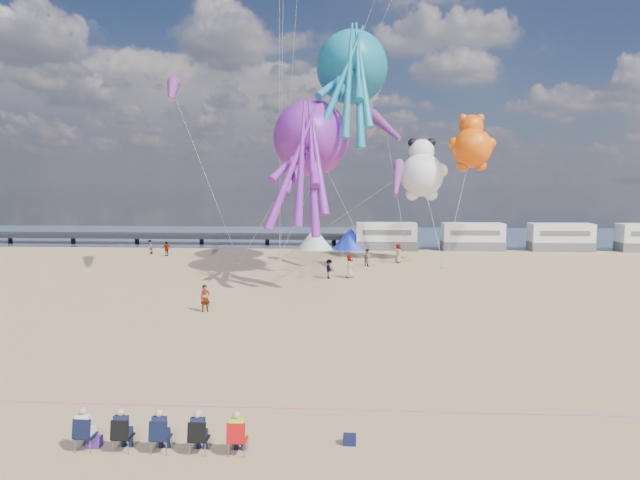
{
  "coord_description": "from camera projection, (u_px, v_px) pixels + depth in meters",
  "views": [
    {
      "loc": [
        2.46,
        -23.48,
        7.7
      ],
      "look_at": [
        0.67,
        6.0,
        4.6
      ],
      "focal_mm": 32.0,
      "sensor_mm": 36.0,
      "label": 1
    }
  ],
  "objects": [
    {
      "name": "ground",
      "position": [
        296.0,
        362.0,
        24.26
      ],
      "size": [
        120.0,
        120.0,
        0.0
      ],
      "primitive_type": "plane",
      "color": "tan",
      "rests_on": "ground"
    },
    {
      "name": "water",
      "position": [
        337.0,
        236.0,
        78.85
      ],
      "size": [
        120.0,
        120.0,
        0.0
      ],
      "primitive_type": "plane",
      "color": "#344664",
      "rests_on": "ground"
    },
    {
      "name": "pier",
      "position": [
        105.0,
        235.0,
        69.52
      ],
      "size": [
        60.0,
        3.0,
        0.5
      ],
      "primitive_type": "cube",
      "color": "black",
      "rests_on": "ground"
    },
    {
      "name": "motorhome_0",
      "position": [
        386.0,
        236.0,
        63.45
      ],
      "size": [
        6.6,
        2.5,
        3.0
      ],
      "primitive_type": "cube",
      "color": "silver",
      "rests_on": "ground"
    },
    {
      "name": "motorhome_1",
      "position": [
        473.0,
        237.0,
        62.87
      ],
      "size": [
        6.6,
        2.5,
        3.0
      ],
      "primitive_type": "cube",
      "color": "silver",
      "rests_on": "ground"
    },
    {
      "name": "motorhome_2",
      "position": [
        561.0,
        237.0,
        62.3
      ],
      "size": [
        6.6,
        2.5,
        3.0
      ],
      "primitive_type": "cube",
      "color": "silver",
      "rests_on": "ground"
    },
    {
      "name": "tent_white",
      "position": [
        315.0,
        238.0,
        63.96
      ],
      "size": [
        4.0,
        4.0,
        2.4
      ],
      "primitive_type": "cone",
      "color": "white",
      "rests_on": "ground"
    },
    {
      "name": "tent_blue",
      "position": [
        350.0,
        239.0,
        63.72
      ],
      "size": [
        4.0,
        4.0,
        2.4
      ],
      "primitive_type": "cone",
      "color": "#1933CC",
      "rests_on": "ground"
    },
    {
      "name": "spectator_row",
      "position": [
        161.0,
        430.0,
        16.15
      ],
      "size": [
        6.1,
        0.9,
        1.3
      ],
      "primitive_type": null,
      "color": "black",
      "rests_on": "ground"
    },
    {
      "name": "cooler_purple",
      "position": [
        94.0,
        442.0,
        16.5
      ],
      "size": [
        0.4,
        0.3,
        0.32
      ],
      "primitive_type": "cube",
      "color": "#411F75",
      "rests_on": "ground"
    },
    {
      "name": "cooler_navy",
      "position": [
        350.0,
        439.0,
        16.66
      ],
      "size": [
        0.38,
        0.28,
        0.3
      ],
      "primitive_type": "cube",
      "color": "#111438",
      "rests_on": "ground"
    },
    {
      "name": "rope_line",
      "position": [
        281.0,
        408.0,
        19.29
      ],
      "size": [
        34.0,
        0.03,
        0.03
      ],
      "primitive_type": "cylinder",
      "rotation": [
        0.0,
        1.57,
        0.0
      ],
      "color": "#F2338C",
      "rests_on": "ground"
    },
    {
      "name": "standing_person",
      "position": [
        205.0,
        298.0,
        33.43
      ],
      "size": [
        0.7,
        0.65,
        1.61
      ],
      "primitive_type": "imported",
      "rotation": [
        0.0,
        0.0,
        0.61
      ],
      "color": "tan",
      "rests_on": "ground"
    },
    {
      "name": "beachgoer_0",
      "position": [
        350.0,
        266.0,
        45.03
      ],
      "size": [
        0.67,
        0.79,
        1.84
      ],
      "primitive_type": "imported",
      "rotation": [
        0.0,
        0.0,
        1.16
      ],
      "color": "#7F6659",
      "rests_on": "ground"
    },
    {
      "name": "beachgoer_1",
      "position": [
        367.0,
        257.0,
        51.23
      ],
      "size": [
        0.88,
        0.9,
        1.56
      ],
      "primitive_type": "imported",
      "rotation": [
        0.0,
        0.0,
        2.31
      ],
      "color": "#7F6659",
      "rests_on": "ground"
    },
    {
      "name": "beachgoer_2",
      "position": [
        329.0,
        269.0,
        44.74
      ],
      "size": [
        0.7,
        0.83,
        1.52
      ],
      "primitive_type": "imported",
      "rotation": [
        0.0,
        0.0,
        1.38
      ],
      "color": "#7F6659",
      "rests_on": "ground"
    },
    {
      "name": "beachgoer_3",
      "position": [
        167.0,
        249.0,
        57.97
      ],
      "size": [
        1.06,
        1.08,
        1.49
      ],
      "primitive_type": "imported",
      "rotation": [
        0.0,
        0.0,
        3.96
      ],
      "color": "#7F6659",
      "rests_on": "ground"
    },
    {
      "name": "beachgoer_6",
      "position": [
        398.0,
        253.0,
        53.25
      ],
      "size": [
        0.49,
        0.69,
        1.79
      ],
      "primitive_type": "imported",
      "rotation": [
        0.0,
        0.0,
        1.67
      ],
      "color": "#7F6659",
      "rests_on": "ground"
    },
    {
      "name": "beachgoer_7",
      "position": [
        150.0,
        247.0,
        59.33
      ],
      "size": [
        0.51,
        0.75,
        1.51
      ],
      "primitive_type": "imported",
      "rotation": [
        0.0,
        0.0,
        4.67
      ],
      "color": "#7F6659",
      "rests_on": "ground"
    },
    {
      "name": "sandbag_a",
      "position": [
        239.0,
        263.0,
        52.51
      ],
      "size": [
        0.5,
        0.35,
        0.22
      ],
      "primitive_type": "cube",
      "color": "gray",
      "rests_on": "ground"
    },
    {
      "name": "sandbag_b",
      "position": [
        373.0,
        265.0,
        50.95
      ],
      "size": [
        0.5,
        0.35,
        0.22
      ],
      "primitive_type": "cube",
      "color": "gray",
      "rests_on": "ground"
    },
    {
      "name": "sandbag_c",
      "position": [
        444.0,
        268.0,
        49.58
      ],
      "size": [
        0.5,
        0.35,
        0.22
      ],
      "primitive_type": "cube",
      "color": "gray",
      "rests_on": "ground"
    },
    {
      "name": "sandbag_d",
      "position": [
        408.0,
        260.0,
        54.09
      ],
      "size": [
        0.5,
        0.35,
        0.22
      ],
      "primitive_type": "cube",
      "color": "gray",
      "rests_on": "ground"
    },
    {
      "name": "sandbag_e",
      "position": [
        280.0,
        260.0,
        54.39
      ],
      "size": [
        0.5,
        0.35,
        0.22
      ],
      "primitive_type": "cube",
      "color": "gray",
      "rests_on": "ground"
    },
    {
      "name": "kite_octopus_teal",
      "position": [
        352.0,
        68.0,
        48.78
      ],
      "size": [
        7.61,
        12.03,
        12.74
      ],
      "primitive_type": null,
      "rotation": [
        0.0,
        0.0,
        -0.27
      ],
      "color": "#167590"
    },
    {
      "name": "kite_octopus_purple",
      "position": [
        311.0,
        138.0,
        45.5
      ],
      "size": [
        6.64,
        11.75,
        12.67
      ],
      "primitive_type": null,
      "rotation": [
        0.0,
        0.0,
        -0.18
      ],
      "color": "purple"
    },
    {
      "name": "kite_panda",
      "position": [
        422.0,
        175.0,
        53.4
      ],
      "size": [
        5.12,
        4.84,
        6.94
      ],
      "primitive_type": null,
      "rotation": [
        0.0,
        0.0,
        0.05
      ],
      "color": "silver"
    },
    {
      "name": "kite_teddy_orange",
      "position": [
        472.0,
        148.0,
        51.14
      ],
      "size": [
        5.61,
        5.48,
        6.11
      ],
      "primitive_type": null,
      "rotation": [
        0.0,
        0.0,
        0.42
      ],
      "color": "#F15707"
    },
    {
      "name": "windsock_left",
      "position": [
        172.0,
        90.0,
        44.7
      ],
      "size": [
        2.73,
        6.43,
        6.37
      ],
      "primitive_type": null,
      "rotation": [
        0.0,
        0.0,
        0.27
      ],
      "color": "red"
    },
    {
      "name": "windsock_mid",
      "position": [
        385.0,
        126.0,
        46.47
      ],
      "size": [
        3.14,
        5.67,
        5.73
      ],
      "primitive_type": null,
      "rotation": [
        0.0,
        0.0,
        0.4
      ],
      "color": "red"
    },
    {
      "name": "windsock_right",
      "position": [
        397.0,
        178.0,
        46.08
      ],
      "size": [
        1.53,
        5.43,
        5.36
      ],
      "primitive_type": null,
      "rotation": [
        0.0,
        0.0,
        -0.12
      ],
      "color": "red"
    }
  ]
}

